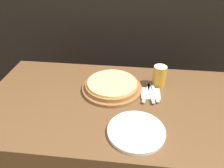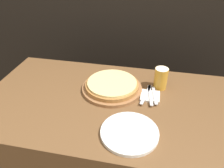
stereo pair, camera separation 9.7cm
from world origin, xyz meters
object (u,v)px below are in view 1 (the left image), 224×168
at_px(dinner_knife, 151,93).
at_px(spoon, 155,93).
at_px(fork, 146,93).
at_px(dinner_plate, 136,131).
at_px(beer_glass, 160,75).
at_px(pizza_on_board, 112,86).

xyz_separation_m(dinner_knife, spoon, (0.02, 0.00, 0.00)).
bearing_deg(fork, dinner_knife, 0.00).
xyz_separation_m(dinner_plate, dinner_knife, (0.08, 0.31, 0.01)).
bearing_deg(beer_glass, pizza_on_board, -164.20).
distance_m(beer_glass, spoon, 0.13).
height_order(dinner_plate, dinner_knife, dinner_plate).
xyz_separation_m(pizza_on_board, beer_glass, (0.29, 0.08, 0.05)).
distance_m(dinner_plate, spoon, 0.33).
bearing_deg(dinner_plate, pizza_on_board, 114.39).
distance_m(pizza_on_board, fork, 0.21).
bearing_deg(fork, pizza_on_board, 171.97).
bearing_deg(dinner_plate, spoon, 71.77).
relative_size(beer_glass, fork, 0.67).
distance_m(fork, spoon, 0.05).
relative_size(pizza_on_board, dinner_knife, 1.81).
distance_m(pizza_on_board, beer_glass, 0.30).
xyz_separation_m(beer_glass, fork, (-0.08, -0.11, -0.06)).
bearing_deg(beer_glass, fork, -124.81).
xyz_separation_m(beer_glass, dinner_plate, (-0.13, -0.42, -0.06)).
bearing_deg(pizza_on_board, spoon, -6.49).
xyz_separation_m(pizza_on_board, dinner_plate, (0.16, -0.34, -0.02)).
bearing_deg(pizza_on_board, beer_glass, 15.80).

